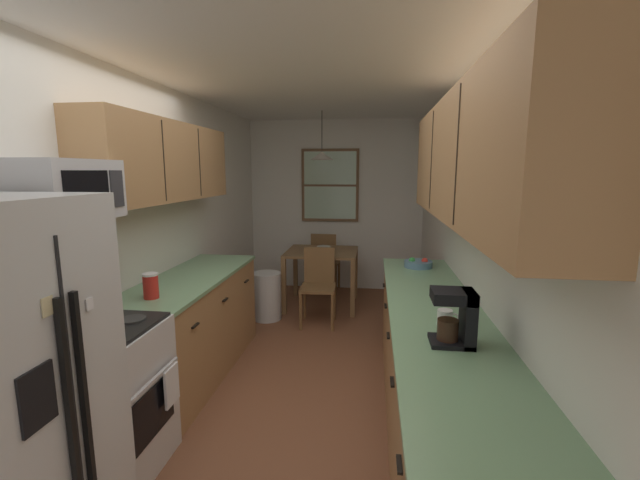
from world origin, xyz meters
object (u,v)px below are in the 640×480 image
at_px(trash_bin, 267,296).
at_px(storage_canister, 151,286).
at_px(microwave_over_range, 62,190).
at_px(dining_table, 322,259).
at_px(dining_chair_near, 319,282).
at_px(coffee_maker, 458,316).
at_px(stove_range, 102,400).
at_px(fruit_bowl, 418,263).
at_px(dining_chair_far, 325,260).
at_px(table_serving_bowl, 324,248).
at_px(mug_by_coffeemaker, 445,318).

xyz_separation_m(trash_bin, storage_canister, (-0.30, -2.05, 0.70)).
height_order(microwave_over_range, dining_table, microwave_over_range).
height_order(dining_chair_near, coffee_maker, coffee_maker).
bearing_deg(storage_canister, dining_chair_near, 64.85).
relative_size(stove_range, dining_chair_near, 1.22).
height_order(microwave_over_range, fruit_bowl, microwave_over_range).
bearing_deg(trash_bin, stove_range, -96.29).
height_order(dining_chair_near, dining_chair_far, same).
distance_m(trash_bin, fruit_bowl, 2.00).
relative_size(dining_table, trash_bin, 1.59).
bearing_deg(table_serving_bowl, storage_canister, -109.38).
relative_size(mug_by_coffeemaker, fruit_bowl, 0.48).
distance_m(stove_range, microwave_over_range, 1.23).
distance_m(dining_chair_near, trash_bin, 0.68).
bearing_deg(dining_chair_near, stove_range, -109.64).
height_order(microwave_over_range, dining_chair_far, microwave_over_range).
bearing_deg(table_serving_bowl, mug_by_coffeemaker, -69.67).
relative_size(stove_range, fruit_bowl, 4.19).
bearing_deg(dining_table, stove_range, -105.45).
distance_m(storage_canister, table_serving_bowl, 2.81).
bearing_deg(table_serving_bowl, stove_range, -105.81).
distance_m(dining_table, coffee_maker, 3.39).
height_order(dining_chair_far, table_serving_bowl, dining_chair_far).
xyz_separation_m(microwave_over_range, storage_canister, (0.11, 0.62, -0.71)).
bearing_deg(coffee_maker, fruit_bowl, 90.55).
xyz_separation_m(dining_chair_near, coffee_maker, (1.08, -2.55, 0.55)).
xyz_separation_m(dining_chair_near, trash_bin, (-0.64, 0.04, -0.21)).
distance_m(dining_chair_far, storage_canister, 3.41).
height_order(dining_chair_near, table_serving_bowl, dining_chair_near).
height_order(microwave_over_range, dining_chair_near, microwave_over_range).
xyz_separation_m(microwave_over_range, dining_chair_near, (1.05, 2.63, -1.20)).
bearing_deg(mug_by_coffeemaker, trash_bin, 126.30).
bearing_deg(microwave_over_range, trash_bin, 81.32).
distance_m(stove_range, fruit_bowl, 2.76).
xyz_separation_m(dining_chair_near, fruit_bowl, (1.06, -0.78, 0.44)).
bearing_deg(dining_chair_far, trash_bin, -115.26).
xyz_separation_m(microwave_over_range, table_serving_bowl, (1.04, 3.26, -0.91)).
distance_m(coffee_maker, fruit_bowl, 1.77).
height_order(coffee_maker, fruit_bowl, coffee_maker).
xyz_separation_m(dining_table, storage_canister, (-0.90, -2.64, 0.35)).
bearing_deg(microwave_over_range, dining_chair_near, 68.20).
height_order(stove_range, dining_chair_far, stove_range).
bearing_deg(table_serving_bowl, fruit_bowl, -52.66).
xyz_separation_m(stove_range, microwave_over_range, (-0.11, 0.00, 1.23)).
height_order(stove_range, trash_bin, stove_range).
relative_size(stove_range, mug_by_coffeemaker, 8.77).
distance_m(dining_chair_far, mug_by_coffeemaker, 3.73).
distance_m(dining_table, storage_canister, 2.81).
distance_m(microwave_over_range, dining_chair_near, 3.08).
height_order(trash_bin, table_serving_bowl, table_serving_bowl).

